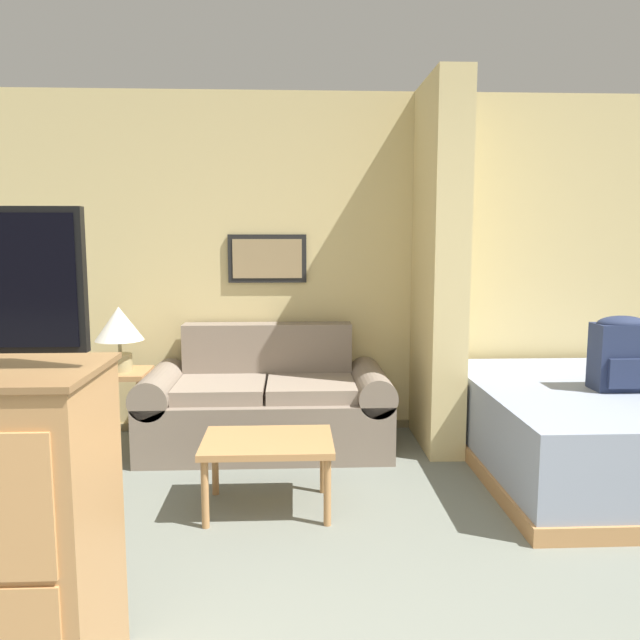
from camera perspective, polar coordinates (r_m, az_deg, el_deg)
wall_back at (r=4.89m, az=-1.01°, el=5.01°), size 6.46×0.16×2.60m
wall_partition_pillar at (r=4.55m, az=10.80°, el=4.77°), size 0.24×0.80×2.60m
couch at (r=4.56m, az=-4.89°, el=-7.71°), size 1.77×0.84×0.86m
coffee_table at (r=3.53m, az=-4.81°, el=-11.55°), size 0.72×0.51×0.40m
side_table at (r=4.67m, az=-17.68°, el=-5.85°), size 0.38×0.38×0.57m
table_lamp at (r=4.59m, az=-17.89°, el=-0.67°), size 0.34×0.34×0.46m
bed at (r=4.45m, az=23.82°, el=-9.04°), size 1.56×1.94×0.57m
backpack at (r=4.29m, az=25.78°, el=-2.64°), size 0.33×0.22×0.46m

